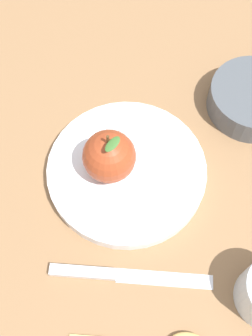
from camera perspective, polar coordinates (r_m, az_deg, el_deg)
The scene contains 5 objects.
ground_plane at distance 0.59m, azimuth 1.05°, elevation -2.00°, with size 2.40×2.40×0.00m, color olive.
dinner_plate at distance 0.58m, azimuth 0.00°, elevation -0.38°, with size 0.22×0.22×0.02m.
apple at distance 0.54m, azimuth -2.31°, elevation 1.59°, with size 0.07×0.07×0.09m.
side_bowl at distance 0.66m, azimuth 16.70°, elevation 9.50°, with size 0.13×0.13×0.04m.
knife at distance 0.54m, azimuth -1.43°, elevation -14.35°, with size 0.14×0.17×0.01m.
Camera 1 is at (0.19, -0.15, 0.53)m, focal length 44.68 mm.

